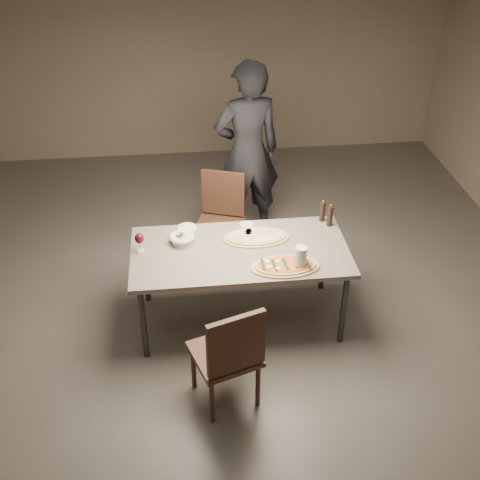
{
  "coord_description": "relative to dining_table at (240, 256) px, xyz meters",
  "views": [
    {
      "loc": [
        -0.45,
        -4.06,
        3.58
      ],
      "look_at": [
        0.0,
        0.0,
        0.85
      ],
      "focal_mm": 45.0,
      "sensor_mm": 36.0,
      "label": 1
    }
  ],
  "objects": [
    {
      "name": "wine_glass",
      "position": [
        -0.82,
        0.08,
        0.18
      ],
      "size": [
        0.08,
        0.08,
        0.17
      ],
      "rotation": [
        0.0,
        0.0,
        -0.23
      ],
      "color": "silver",
      "rests_on": "dining_table"
    },
    {
      "name": "bread_basket",
      "position": [
        -0.47,
        0.16,
        0.1
      ],
      "size": [
        0.21,
        0.21,
        0.08
      ],
      "rotation": [
        0.0,
        0.0,
        -0.3
      ],
      "color": "beige",
      "rests_on": "dining_table"
    },
    {
      "name": "zucchini_pizza",
      "position": [
        0.33,
        -0.28,
        0.07
      ],
      "size": [
        0.55,
        0.31,
        0.05
      ],
      "rotation": [
        0.0,
        0.0,
        0.1
      ],
      "color": "tan",
      "rests_on": "dining_table"
    },
    {
      "name": "chair_near",
      "position": [
        -0.18,
        -0.96,
        -0.16
      ],
      "size": [
        0.57,
        0.57,
        0.95
      ],
      "rotation": [
        0.0,
        0.0,
        0.32
      ],
      "color": "#3F261A",
      "rests_on": "ground"
    },
    {
      "name": "dining_table",
      "position": [
        0.0,
        0.0,
        0.0
      ],
      "size": [
        1.8,
        0.9,
        0.75
      ],
      "color": "slate",
      "rests_on": "ground"
    },
    {
      "name": "chair_far",
      "position": [
        -0.08,
        0.94,
        -0.17
      ],
      "size": [
        0.57,
        0.57,
        0.94
      ],
      "rotation": [
        0.0,
        0.0,
        2.81
      ],
      "color": "#3F261A",
      "rests_on": "ground"
    },
    {
      "name": "oil_dish",
      "position": [
        0.1,
        0.37,
        0.06
      ],
      "size": [
        0.12,
        0.12,
        0.01
      ],
      "rotation": [
        0.0,
        0.0,
        0.37
      ],
      "color": "white",
      "rests_on": "dining_table"
    },
    {
      "name": "pepper_mill_right",
      "position": [
        0.77,
        0.38,
        0.15
      ],
      "size": [
        0.05,
        0.05,
        0.21
      ],
      "rotation": [
        0.0,
        0.0,
        -0.42
      ],
      "color": "black",
      "rests_on": "dining_table"
    },
    {
      "name": "pepper_mill_left",
      "position": [
        0.82,
        0.29,
        0.16
      ],
      "size": [
        0.06,
        0.06,
        0.21
      ],
      "rotation": [
        0.0,
        0.0,
        0.32
      ],
      "color": "black",
      "rests_on": "dining_table"
    },
    {
      "name": "diner",
      "position": [
        0.23,
        1.44,
        0.25
      ],
      "size": [
        0.76,
        0.58,
        1.89
      ],
      "primitive_type": "imported",
      "rotation": [
        0.0,
        0.0,
        3.33
      ],
      "color": "black",
      "rests_on": "ground"
    },
    {
      "name": "ham_pizza",
      "position": [
        0.15,
        0.16,
        0.07
      ],
      "size": [
        0.57,
        0.31,
        0.04
      ],
      "rotation": [
        0.0,
        0.0,
        0.02
      ],
      "color": "tan",
      "rests_on": "dining_table"
    },
    {
      "name": "side_plate",
      "position": [
        -0.42,
        0.38,
        0.06
      ],
      "size": [
        0.17,
        0.17,
        0.01
      ],
      "rotation": [
        0.0,
        0.0,
        0.32
      ],
      "color": "white",
      "rests_on": "dining_table"
    },
    {
      "name": "carafe",
      "position": [
        0.45,
        -0.3,
        0.16
      ],
      "size": [
        0.1,
        0.1,
        0.2
      ],
      "rotation": [
        0.0,
        0.0,
        -0.34
      ],
      "color": "silver",
      "rests_on": "dining_table"
    },
    {
      "name": "room",
      "position": [
        0.0,
        0.0,
        0.71
      ],
      "size": [
        7.0,
        7.0,
        7.0
      ],
      "color": "#5A544E",
      "rests_on": "ground"
    }
  ]
}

